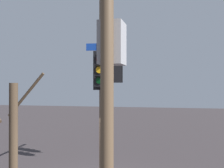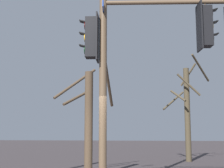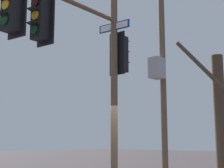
# 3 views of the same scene
# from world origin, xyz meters

# --- Properties ---
(main_signal_pole_assembly) EXTENTS (5.36, 4.02, 9.01)m
(main_signal_pole_assembly) POSITION_xyz_m (-1.03, 0.10, 4.76)
(main_signal_pole_assembly) COLOR brown
(main_signal_pole_assembly) RESTS_ON ground
(secondary_pole_assembly) EXTENTS (0.84, 0.47, 7.50)m
(secondary_pole_assembly) POSITION_xyz_m (4.18, 1.60, 3.97)
(secondary_pole_assembly) COLOR brown
(secondary_pole_assembly) RESTS_ON ground
(bare_tree_across_street) EXTENTS (2.11, 2.10, 4.03)m
(bare_tree_across_street) POSITION_xyz_m (0.93, -2.48, 2.04)
(bare_tree_across_street) COLOR #463728
(bare_tree_across_street) RESTS_ON ground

